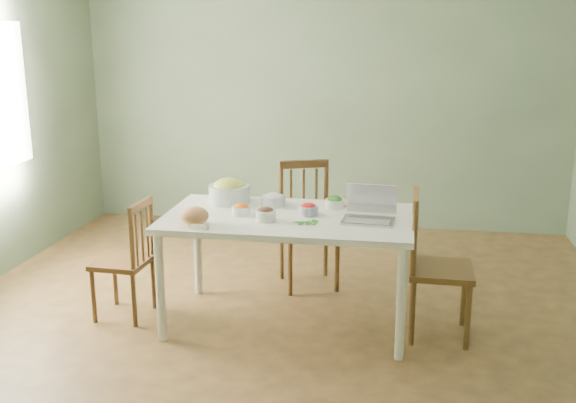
% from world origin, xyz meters
% --- Properties ---
extents(floor, '(5.00, 5.00, 0.00)m').
position_xyz_m(floor, '(0.00, 0.00, 0.00)').
color(floor, '#4A3220').
rests_on(floor, ground).
extents(wall_back, '(5.00, 0.00, 2.70)m').
position_xyz_m(wall_back, '(0.00, 2.50, 1.35)').
color(wall_back, gray).
rests_on(wall_back, ground).
extents(wall_front, '(5.00, 0.00, 2.70)m').
position_xyz_m(wall_front, '(0.00, -2.50, 1.35)').
color(wall_front, gray).
rests_on(wall_front, ground).
extents(dining_table, '(1.70, 0.96, 0.80)m').
position_xyz_m(dining_table, '(0.06, -0.02, 0.40)').
color(dining_table, white).
rests_on(dining_table, floor).
extents(chair_far, '(0.57, 0.56, 1.01)m').
position_xyz_m(chair_far, '(0.10, 0.71, 0.50)').
color(chair_far, '#392211').
rests_on(chair_far, floor).
extents(chair_left, '(0.39, 0.40, 0.87)m').
position_xyz_m(chair_left, '(-1.14, -0.10, 0.44)').
color(chair_left, '#392211').
rests_on(chair_left, floor).
extents(chair_right, '(0.42, 0.45, 0.99)m').
position_xyz_m(chair_right, '(1.10, -0.04, 0.50)').
color(chair_right, '#392211').
rests_on(chair_right, floor).
extents(bread_boule, '(0.22, 0.22, 0.12)m').
position_xyz_m(bread_boule, '(-0.51, -0.34, 0.86)').
color(bread_boule, tan).
rests_on(bread_boule, dining_table).
extents(butter_stick, '(0.12, 0.07, 0.03)m').
position_xyz_m(butter_stick, '(-0.44, -0.43, 0.81)').
color(butter_stick, silver).
rests_on(butter_stick, dining_table).
extents(bowl_squash, '(0.36, 0.36, 0.18)m').
position_xyz_m(bowl_squash, '(-0.43, 0.26, 0.88)').
color(bowl_squash, '#D6BF4E').
rests_on(bowl_squash, dining_table).
extents(bowl_carrot, '(0.15, 0.15, 0.07)m').
position_xyz_m(bowl_carrot, '(-0.26, -0.06, 0.83)').
color(bowl_carrot, '#FB6500').
rests_on(bowl_carrot, dining_table).
extents(bowl_onion, '(0.18, 0.18, 0.09)m').
position_xyz_m(bowl_onion, '(-0.09, 0.22, 0.84)').
color(bowl_onion, silver).
rests_on(bowl_onion, dining_table).
extents(bowl_mushroom, '(0.17, 0.17, 0.09)m').
position_xyz_m(bowl_mushroom, '(-0.07, -0.17, 0.84)').
color(bowl_mushroom, '#37140C').
rests_on(bowl_mushroom, dining_table).
extents(bowl_redpep, '(0.16, 0.16, 0.08)m').
position_xyz_m(bowl_redpep, '(0.19, 0.02, 0.84)').
color(bowl_redpep, red).
rests_on(bowl_redpep, dining_table).
extents(bowl_broccoli, '(0.17, 0.17, 0.09)m').
position_xyz_m(bowl_broccoli, '(0.36, 0.23, 0.84)').
color(bowl_broccoli, '#1C4413').
rests_on(bowl_broccoli, dining_table).
extents(flatbread, '(0.19, 0.19, 0.02)m').
position_xyz_m(flatbread, '(0.43, 0.35, 0.80)').
color(flatbread, tan).
rests_on(flatbread, dining_table).
extents(basil_bunch, '(0.18, 0.18, 0.02)m').
position_xyz_m(basil_bunch, '(0.21, -0.17, 0.81)').
color(basil_bunch, '#145611').
rests_on(basil_bunch, dining_table).
extents(laptop, '(0.36, 0.34, 0.23)m').
position_xyz_m(laptop, '(0.61, -0.09, 0.91)').
color(laptop, '#B9B9BF').
rests_on(laptop, dining_table).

